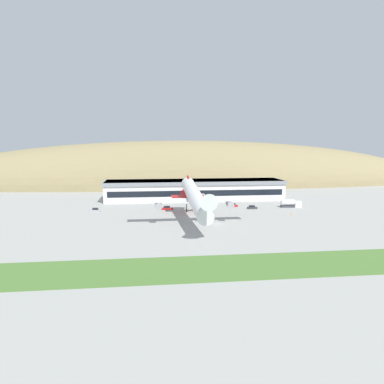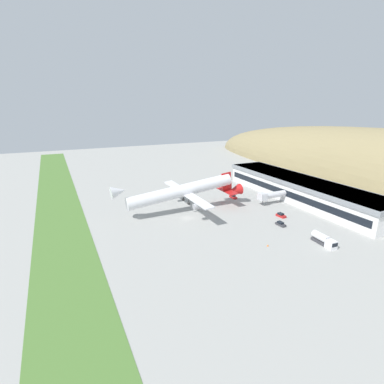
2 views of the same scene
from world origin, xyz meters
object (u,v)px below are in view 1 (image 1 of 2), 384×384
object	(u,v)px
terminal_building	(195,189)
service_car_1	(233,205)
service_car_0	(167,208)
service_car_2	(252,207)
service_car_3	(95,210)
traffic_cone_0	(291,214)
cargo_airplane	(195,198)
jetway_0	(199,196)
fuel_truck	(291,204)

from	to	relation	value
terminal_building	service_car_1	world-z (taller)	terminal_building
service_car_0	service_car_1	bearing A→B (deg)	7.23
service_car_2	terminal_building	bearing A→B (deg)	125.34
service_car_3	traffic_cone_0	xyz separation A→B (m)	(73.23, -15.75, -0.32)
terminal_building	cargo_airplane	xyz separation A→B (m)	(-7.02, -53.40, 3.38)
service_car_1	cargo_airplane	bearing A→B (deg)	-122.87
jetway_0	service_car_3	bearing A→B (deg)	-166.32
cargo_airplane	service_car_0	bearing A→B (deg)	104.97
jetway_0	traffic_cone_0	bearing A→B (deg)	-40.10
service_car_0	service_car_3	xyz separation A→B (m)	(-28.14, -0.89, -0.00)
service_car_3	traffic_cone_0	world-z (taller)	service_car_3
terminal_building	traffic_cone_0	distance (m)	52.40
cargo_airplane	service_car_2	bearing A→B (deg)	43.41
service_car_1	fuel_truck	world-z (taller)	fuel_truck
service_car_2	traffic_cone_0	distance (m)	17.86
cargo_airplane	fuel_truck	size ratio (longest dim) A/B	6.28
service_car_0	service_car_1	xyz separation A→B (m)	(27.68, 3.51, -0.00)
terminal_building	service_car_0	size ratio (longest dim) A/B	18.82
jetway_0	cargo_airplane	world-z (taller)	cargo_airplane
service_car_2	traffic_cone_0	bearing A→B (deg)	-52.88
fuel_truck	service_car_3	bearing A→B (deg)	-179.85
service_car_2	traffic_cone_0	xyz separation A→B (m)	(10.78, -14.24, -0.30)
service_car_3	fuel_truck	distance (m)	79.46
service_car_1	traffic_cone_0	bearing A→B (deg)	-49.19
cargo_airplane	service_car_3	xyz separation A→B (m)	(-35.58, 26.92, -8.03)
service_car_0	service_car_2	world-z (taller)	service_car_0
service_car_2	fuel_truck	world-z (taller)	fuel_truck
terminal_building	service_car_2	distance (m)	34.63
service_car_0	cargo_airplane	bearing A→B (deg)	-75.03
terminal_building	service_car_3	bearing A→B (deg)	-148.14
service_car_0	traffic_cone_0	size ratio (longest dim) A/B	7.68
service_car_3	service_car_2	bearing A→B (deg)	-1.38
service_car_1	service_car_2	distance (m)	8.88
fuel_truck	service_car_1	bearing A→B (deg)	169.92
service_car_0	traffic_cone_0	world-z (taller)	service_car_0
terminal_building	cargo_airplane	world-z (taller)	cargo_airplane
service_car_0	traffic_cone_0	bearing A→B (deg)	-20.26
service_car_3	traffic_cone_0	distance (m)	74.91
service_car_2	service_car_1	bearing A→B (deg)	138.25
service_car_1	traffic_cone_0	size ratio (longest dim) A/B	6.83
jetway_0	service_car_2	distance (m)	23.60
cargo_airplane	terminal_building	bearing A→B (deg)	82.51
jetway_0	service_car_2	size ratio (longest dim) A/B	3.40
service_car_1	service_car_3	distance (m)	56.00
jetway_0	service_car_0	xyz separation A→B (m)	(-14.15, -9.41, -3.39)
terminal_building	cargo_airplane	size ratio (longest dim) A/B	1.55
service_car_3	traffic_cone_0	size ratio (longest dim) A/B	6.80
terminal_building	service_car_3	size ratio (longest dim) A/B	21.25
jetway_0	service_car_1	distance (m)	15.14
fuel_truck	service_car_2	bearing A→B (deg)	-174.25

